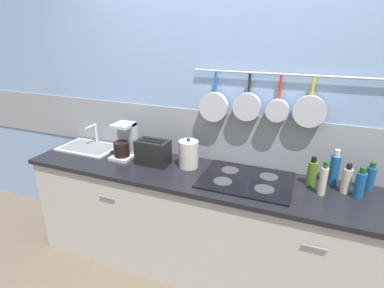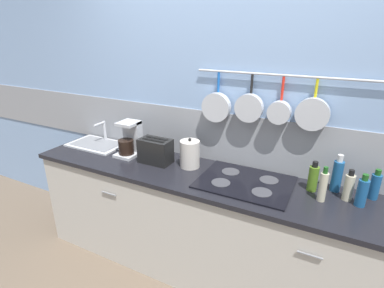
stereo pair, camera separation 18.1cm
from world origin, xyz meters
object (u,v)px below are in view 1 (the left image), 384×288
Objects in this scene: bottle_olive_oil at (370,178)px; bottle_vinegar at (334,169)px; toaster at (153,152)px; bottle_cooking_wine at (360,185)px; bottle_dish_soap at (347,180)px; coffee_maker at (125,143)px; kettle at (188,154)px; bottle_sesame_oil at (312,173)px; bottle_hot_sauce at (323,180)px.

bottle_vinegar is at bearing -179.12° from bottle_olive_oil.
toaster is 1.07× the size of bottle_vinegar.
toaster is at bearing -178.50° from bottle_cooking_wine.
bottle_cooking_wine is at bearing -28.74° from bottle_dish_soap.
coffee_maker is 1.22× the size of kettle.
bottle_sesame_oil is at bearing 173.61° from bottle_dish_soap.
bottle_hot_sauce is 0.17m from bottle_dish_soap.
coffee_maker is 0.57m from kettle.
bottle_hot_sauce is (1.53, -0.06, -0.02)m from coffee_maker.
bottle_vinegar is 1.23× the size of bottle_cooking_wine.
bottle_cooking_wine reaches higher than bottle_olive_oil.
bottle_vinegar is at bearing 68.62° from bottle_hot_sauce.
bottle_vinegar reaches higher than kettle.
bottle_hot_sauce is 0.19m from bottle_vinegar.
bottle_hot_sauce is at bearing -148.64° from bottle_dish_soap.
bottle_cooking_wine is at bearing -0.85° from kettle.
bottle_hot_sauce reaches higher than bottle_sesame_oil.
coffee_maker is at bearing -179.00° from bottle_dish_soap.
coffee_maker is 1.67m from bottle_dish_soap.
bottle_olive_oil is (0.29, 0.18, -0.01)m from bottle_hot_sauce.
bottle_cooking_wine is 1.04× the size of bottle_olive_oil.
bottle_olive_oil is (0.15, 0.09, -0.00)m from bottle_dish_soap.
bottle_dish_soap is (0.07, -0.09, -0.02)m from bottle_vinegar.
bottle_dish_soap is at bearing 3.22° from toaster.
bottle_vinegar reaches higher than bottle_hot_sauce.
bottle_cooking_wine is at bearing 1.50° from toaster.
toaster is 1.32m from bottle_vinegar.
bottle_cooking_wine is at bearing 12.37° from bottle_hot_sauce.
bottle_hot_sauce is (1.24, -0.01, 0.00)m from toaster.
bottle_sesame_oil is 0.13m from bottle_hot_sauce.
bottle_dish_soap is 0.08m from bottle_cooking_wine.
coffee_maker is at bearing 179.66° from bottle_cooking_wine.
bottle_hot_sauce is (0.07, -0.11, 0.01)m from bottle_sesame_oil.
bottle_dish_soap is 0.17m from bottle_olive_oil.
bottle_sesame_oil is at bearing 2.94° from kettle.
bottle_sesame_oil is at bearing -169.07° from bottle_olive_oil.
coffee_maker is 1.53m from bottle_hot_sauce.
kettle reaches higher than bottle_olive_oil.
bottle_sesame_oil is at bearing 2.07° from coffee_maker.
kettle is at bearing -178.85° from bottle_dish_soap.
bottle_hot_sauce is at bearing -2.16° from coffee_maker.
kettle is 1.17m from bottle_cooking_wine.
bottle_hot_sauce is at bearing -111.38° from bottle_vinegar.
bottle_cooking_wine reaches higher than bottle_sesame_oil.
bottle_sesame_oil is (1.17, 0.10, -0.01)m from toaster.
kettle is 1.14× the size of bottle_sesame_oil.
bottle_vinegar reaches higher than toaster.
bottle_sesame_oil is 0.21m from bottle_dish_soap.
bottle_cooking_wine is (1.74, -0.01, -0.03)m from coffee_maker.
coffee_maker is at bearing 177.84° from bottle_hot_sauce.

